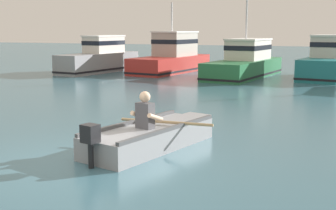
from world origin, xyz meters
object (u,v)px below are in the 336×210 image
rowboat_with_person (152,135)px  moored_boat_grey (100,58)px  moored_boat_teal (327,62)px  moored_boat_red (172,57)px  moored_boat_green (245,63)px

rowboat_with_person → moored_boat_grey: 16.83m
moored_boat_grey → moored_boat_teal: size_ratio=1.12×
moored_boat_red → moored_boat_green: 4.54m
moored_boat_grey → moored_boat_teal: (12.19, 1.20, 0.02)m
moored_boat_grey → moored_boat_red: (3.82, 1.52, 0.06)m
moored_boat_red → moored_boat_teal: moored_boat_red is taller
rowboat_with_person → moored_boat_red: size_ratio=0.59×
moored_boat_grey → moored_boat_teal: moored_boat_teal is taller
rowboat_with_person → moored_boat_green: 14.53m
moored_boat_grey → moored_boat_green: moored_boat_green is taller
moored_boat_red → rowboat_with_person: bearing=-70.1°
moored_boat_grey → moored_boat_red: moored_boat_red is taller
moored_boat_green → rowboat_with_person: bearing=-85.4°
moored_boat_grey → moored_boat_teal: 12.25m
rowboat_with_person → moored_boat_teal: (2.77, 15.13, 0.55)m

